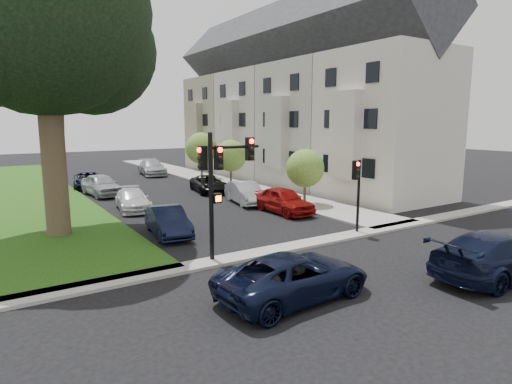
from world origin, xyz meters
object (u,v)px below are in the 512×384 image
car_parked_1 (245,193)px  car_parked_4 (152,167)px  eucalyptus (41,8)px  car_parked_6 (133,200)px  traffic_signal_main (220,173)px  car_parked_2 (209,184)px  small_tree_a (305,168)px  car_parked_5 (168,221)px  car_parked_7 (101,185)px  car_parked_8 (88,180)px  small_tree_c (201,148)px  car_cross_near (294,276)px  car_cross_far (500,255)px  traffic_signal_secondary (357,183)px  car_parked_0 (283,200)px  small_tree_b (231,156)px

car_parked_1 → car_parked_4: size_ratio=0.82×
car_parked_1 → eucalyptus: bearing=-158.4°
car_parked_4 → car_parked_6: 17.49m
traffic_signal_main → car_parked_2: bearing=65.0°
small_tree_a → traffic_signal_main: (-9.61, -6.68, 0.99)m
car_parked_5 → car_parked_7: 13.11m
traffic_signal_main → car_parked_8: 22.40m
small_tree_a → traffic_signal_main: traffic_signal_main is taller
small_tree_c → car_parked_5: small_tree_c is taller
small_tree_a → car_parked_4: 21.01m
eucalyptus → car_cross_near: eucalyptus is taller
small_tree_a → car_parked_7: small_tree_a is taller
car_cross_far → car_parked_4: car_cross_far is taller
traffic_signal_secondary → car_parked_7: (-7.61, 17.77, -1.69)m
car_parked_7 → car_cross_far: bearing=-78.6°
small_tree_c → car_parked_2: size_ratio=0.95×
car_parked_6 → car_parked_7: 6.39m
car_parked_0 → eucalyptus: bearing=173.5°
eucalyptus → car_cross_near: bearing=-66.9°
small_tree_b → car_parked_7: size_ratio=0.84×
car_parked_6 → car_cross_near: bearing=-81.1°
car_parked_1 → car_parked_4: car_parked_4 is taller
small_tree_a → car_parked_1: 4.24m
traffic_signal_secondary → car_parked_2: size_ratio=0.78×
small_tree_b → car_parked_8: small_tree_b is taller
car_parked_6 → car_parked_4: bearing=75.3°
car_parked_4 → car_parked_2: bearing=-81.3°
car_parked_0 → car_parked_4: size_ratio=0.83×
traffic_signal_main → traffic_signal_secondary: (7.27, -0.04, -0.93)m
small_tree_b → traffic_signal_main: (-9.61, -16.22, 0.83)m
small_tree_b → car_parked_0: small_tree_b is taller
car_cross_far → car_parked_8: 30.05m
car_parked_5 → car_parked_8: bearing=97.5°
small_tree_c → car_parked_2: bearing=-111.3°
small_tree_b → car_parked_4: small_tree_b is taller
small_tree_b → small_tree_c: size_ratio=0.89×
small_tree_a → car_parked_0: (-2.39, -0.97, -1.66)m
car_parked_1 → traffic_signal_secondary: bearing=-76.9°
car_parked_0 → car_parked_2: size_ratio=0.97×
small_tree_b → car_cross_far: size_ratio=0.70×
car_cross_near → car_parked_0: (7.06, 10.13, 0.06)m
car_cross_near → car_parked_0: 12.35m
car_parked_7 → car_parked_6: bearing=-92.5°
car_parked_4 → small_tree_b: bearing=-67.8°
eucalyptus → small_tree_a: (14.41, -0.49, -7.72)m
car_cross_near → car_cross_far: bearing=-112.5°
small_tree_a → car_parked_5: bearing=-168.3°
small_tree_a → car_cross_far: 13.85m
car_parked_0 → car_cross_far: bearing=-89.7°
traffic_signal_secondary → car_cross_near: traffic_signal_secondary is taller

